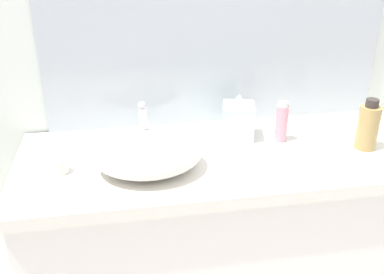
% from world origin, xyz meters
% --- Properties ---
extents(bathroom_wall_rear, '(6.00, 0.06, 2.60)m').
position_xyz_m(bathroom_wall_rear, '(0.00, 0.73, 1.30)').
color(bathroom_wall_rear, silver).
rests_on(bathroom_wall_rear, ground).
extents(vanity_counter, '(1.49, 0.58, 0.87)m').
position_xyz_m(vanity_counter, '(-0.10, 0.40, 0.44)').
color(vanity_counter, white).
rests_on(vanity_counter, ground).
extents(sink_basin, '(0.35, 0.30, 0.11)m').
position_xyz_m(sink_basin, '(-0.40, 0.34, 0.93)').
color(sink_basin, silver).
rests_on(sink_basin, vanity_counter).
extents(faucet, '(0.03, 0.14, 0.16)m').
position_xyz_m(faucet, '(-0.40, 0.50, 0.97)').
color(faucet, silver).
rests_on(faucet, vanity_counter).
extents(lotion_bottle, '(0.07, 0.07, 0.18)m').
position_xyz_m(lotion_bottle, '(0.37, 0.35, 0.96)').
color(lotion_bottle, '#A88950').
rests_on(lotion_bottle, vanity_counter).
extents(perfume_bottle, '(0.04, 0.04, 0.15)m').
position_xyz_m(perfume_bottle, '(0.10, 0.47, 0.95)').
color(perfume_bottle, pink).
rests_on(perfume_bottle, vanity_counter).
extents(tissue_box, '(0.14, 0.14, 0.17)m').
position_xyz_m(tissue_box, '(-0.05, 0.52, 0.95)').
color(tissue_box, silver).
rests_on(tissue_box, vanity_counter).
extents(candle_jar, '(0.06, 0.06, 0.05)m').
position_xyz_m(candle_jar, '(-0.69, 0.36, 0.90)').
color(candle_jar, silver).
rests_on(candle_jar, vanity_counter).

